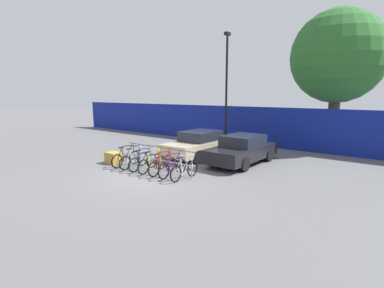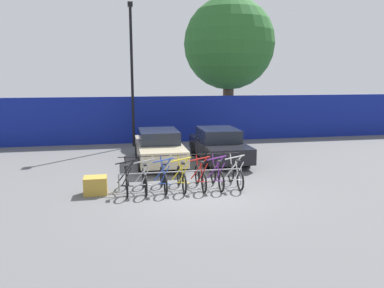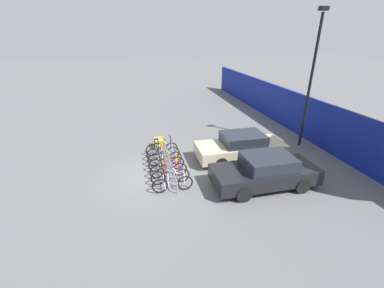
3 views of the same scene
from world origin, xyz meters
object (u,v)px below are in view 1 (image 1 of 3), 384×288
Objects in this scene: car_beige at (200,144)px; bicycle_red at (163,166)px; bike_rack at (155,161)px; bicycle_blue at (143,162)px; bicycle_silver at (134,160)px; cargo_crate at (113,158)px; bicycle_purple at (173,168)px; tree_behind_hoarding at (338,57)px; bicycle_white at (184,170)px; bicycle_yellow at (152,164)px; lamp_post at (226,85)px; bicycle_black at (126,158)px; car_black at (242,150)px.

bicycle_red is at bearing -76.38° from car_beige.
bike_rack is 0.64m from bicycle_blue.
bike_rack is 2.40× the size of bicycle_silver.
bicycle_silver is 1.00× the size of bicycle_red.
bike_rack is at bearing 3.10° from cargo_crate.
car_beige is at bearing 95.30° from bike_rack.
car_beige is (-1.50, 3.88, 0.31)m from bicycle_purple.
bicycle_blue reaches higher than bike_rack.
bicycle_red is 3.33m from cargo_crate.
bicycle_white is at bearing -105.07° from tree_behind_hoarding.
lamp_post is at bearing 98.89° from bicycle_yellow.
bicycle_black and bicycle_blue have the same top height.
bicycle_white is 12.28m from tree_behind_hoarding.
bicycle_purple is at bearing -73.27° from lamp_post.
cargo_crate is at bearing -121.68° from car_beige.
car_beige is at bearing 107.51° from bicycle_red.
tree_behind_hoarding reaches higher than bicycle_white.
bicycle_silver is 8.74m from lamp_post.
bicycle_white reaches higher than bike_rack.
car_beige is 0.62× the size of lamp_post.
bike_rack is 2.40× the size of bicycle_black.
bicycle_white is at bearing 1.16° from bicycle_blue.
tree_behind_hoarding is at bearing 64.97° from bicycle_blue.
car_black is 6.32m from cargo_crate.
bicycle_blue is at bearing -116.19° from tree_behind_hoarding.
bicycle_purple is 0.63m from bicycle_white.
cargo_crate is (-4.98, -3.86, -0.42)m from car_black.
bike_rack is 2.40× the size of bicycle_white.
bike_rack is at bearing 77.67° from bicycle_yellow.
bicycle_yellow is (1.18, 0.00, 0.00)m from bicycle_silver.
bicycle_yellow is 12.83m from tree_behind_hoarding.
car_beige reaches higher than bicycle_black.
car_black is 6.30m from lamp_post.
cargo_crate is (-2.39, -3.88, -0.42)m from car_beige.
bicycle_blue is at bearing -85.51° from lamp_post.
bicycle_silver is at bearing -177.57° from bicycle_white.
bicycle_white is (2.40, 0.00, 0.00)m from bicycle_blue.
lamp_post is (-0.63, 7.97, 3.59)m from bicycle_blue.
car_black is at bearing 58.91° from bike_rack.
bicycle_blue is at bearing -126.48° from car_black.
tree_behind_hoarding reaches higher than bicycle_silver.
bicycle_silver is 1.00× the size of bicycle_purple.
car_black reaches higher than bicycle_yellow.
bicycle_purple is (0.56, 0.00, 0.00)m from bicycle_red.
cargo_crate is (-3.89, 0.00, -0.10)m from bicycle_purple.
lamp_post is (-0.90, 4.09, 3.27)m from car_beige.
tree_behind_hoarding is at bearing 70.96° from bicycle_purple.
cargo_crate is 14.09m from tree_behind_hoarding.
bicycle_yellow is at bearing -113.63° from tree_behind_hoarding.
car_black is at bearing 73.39° from bicycle_purple.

